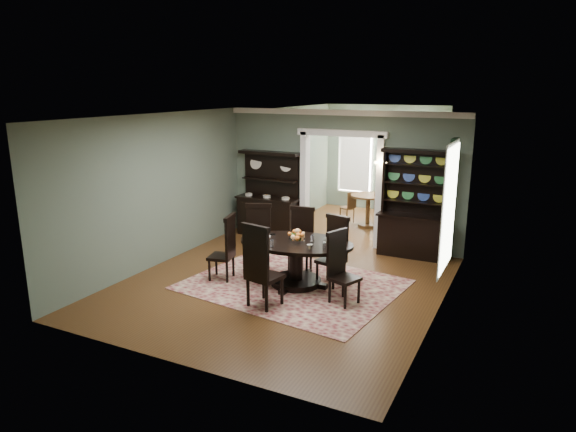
# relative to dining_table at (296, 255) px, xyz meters

# --- Properties ---
(room) EXTENTS (5.51, 6.01, 3.01)m
(room) POSITION_rel_dining_table_xyz_m (-0.22, -0.13, 1.01)
(room) COLOR #593617
(room) RESTS_ON ground
(parlor) EXTENTS (3.51, 3.50, 3.01)m
(parlor) POSITION_rel_dining_table_xyz_m (-0.22, 5.36, 0.95)
(parlor) COLOR #593617
(parlor) RESTS_ON ground
(doorway_trim) EXTENTS (2.08, 0.25, 2.57)m
(doorway_trim) POSITION_rel_dining_table_xyz_m (-0.22, 2.83, 1.05)
(doorway_trim) COLOR white
(doorway_trim) RESTS_ON floor
(right_window) EXTENTS (0.15, 1.47, 2.12)m
(right_window) POSITION_rel_dining_table_xyz_m (2.47, 0.76, 1.03)
(right_window) COLOR white
(right_window) RESTS_ON wall_right
(wall_sconce) EXTENTS (0.27, 0.21, 0.21)m
(wall_sconce) POSITION_rel_dining_table_xyz_m (0.73, 2.68, 1.32)
(wall_sconce) COLOR #AD8C2E
(wall_sconce) RESTS_ON back_wall_right
(rug) EXTENTS (3.93, 3.28, 0.01)m
(rug) POSITION_rel_dining_table_xyz_m (-0.04, -0.05, -0.56)
(rug) COLOR maroon
(rug) RESTS_ON floor
(dining_table) EXTENTS (2.23, 2.17, 0.82)m
(dining_table) POSITION_rel_dining_table_xyz_m (0.00, 0.00, 0.00)
(dining_table) COLOR black
(dining_table) RESTS_ON rug
(centerpiece) EXTENTS (1.43, 0.92, 0.23)m
(centerpiece) POSITION_rel_dining_table_xyz_m (0.02, -0.01, 0.32)
(centerpiece) COLOR silver
(centerpiece) RESTS_ON dining_table
(chair_far_left) EXTENTS (0.63, 0.62, 1.32)m
(chair_far_left) POSITION_rel_dining_table_xyz_m (-0.97, 0.34, 0.13)
(chair_far_left) COLOR black
(chair_far_left) RESTS_ON rug
(chair_far_mid) EXTENTS (0.54, 0.52, 1.26)m
(chair_far_mid) POSITION_rel_dining_table_xyz_m (-0.23, 0.73, 0.09)
(chair_far_mid) COLOR black
(chair_far_mid) RESTS_ON rug
(chair_far_right) EXTENTS (0.55, 0.53, 1.26)m
(chair_far_right) POSITION_rel_dining_table_xyz_m (0.59, 0.38, 0.09)
(chair_far_right) COLOR black
(chair_far_right) RESTS_ON rug
(chair_end_left) EXTENTS (0.52, 0.54, 1.24)m
(chair_end_left) POSITION_rel_dining_table_xyz_m (-1.25, -0.35, 0.08)
(chair_end_left) COLOR black
(chair_end_left) RESTS_ON rug
(chair_end_right) EXTENTS (0.56, 0.57, 1.22)m
(chair_end_right) POSITION_rel_dining_table_xyz_m (0.98, -0.37, 0.07)
(chair_end_right) COLOR black
(chair_end_right) RESTS_ON rug
(chair_near) EXTENTS (0.61, 0.59, 1.42)m
(chair_near) POSITION_rel_dining_table_xyz_m (-0.08, -1.18, 0.18)
(chair_near) COLOR black
(chair_near) RESTS_ON rug
(sideboard) EXTENTS (1.55, 0.59, 2.02)m
(sideboard) POSITION_rel_dining_table_xyz_m (-1.96, 2.59, 0.14)
(sideboard) COLOR black
(sideboard) RESTS_ON floor
(welsh_dresser) EXTENTS (1.44, 0.53, 2.25)m
(welsh_dresser) POSITION_rel_dining_table_xyz_m (1.49, 2.59, 0.25)
(welsh_dresser) COLOR black
(welsh_dresser) RESTS_ON floor
(parlor_table) EXTENTS (0.89, 0.89, 0.83)m
(parlor_table) POSITION_rel_dining_table_xyz_m (-0.06, 4.40, -0.03)
(parlor_table) COLOR brown
(parlor_table) RESTS_ON parlor_floor
(parlor_chair_left) EXTENTS (0.41, 0.40, 0.85)m
(parlor_chair_left) POSITION_rel_dining_table_xyz_m (-0.61, 4.50, -0.11)
(parlor_chair_left) COLOR brown
(parlor_chair_left) RESTS_ON parlor_floor
(parlor_chair_right) EXTENTS (0.40, 0.40, 0.94)m
(parlor_chair_right) POSITION_rel_dining_table_xyz_m (0.25, 4.47, -0.06)
(parlor_chair_right) COLOR brown
(parlor_chair_right) RESTS_ON parlor_floor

